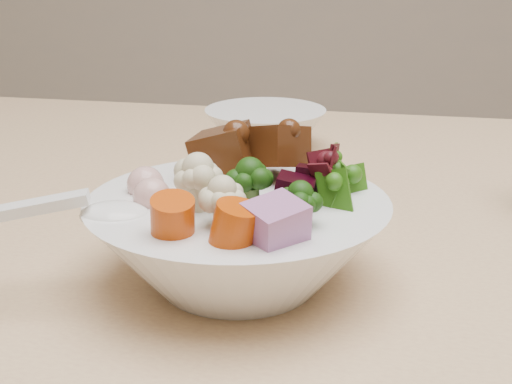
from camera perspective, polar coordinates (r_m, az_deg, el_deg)
food_bowl at (r=0.54m, az=-1.25°, el=-3.44°), size 0.23×0.23×0.12m
soup_spoon at (r=0.51m, az=-13.11°, el=-1.69°), size 0.14×0.05×0.03m
side_bowl at (r=0.90m, az=0.75°, el=5.06°), size 0.15×0.15×0.05m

